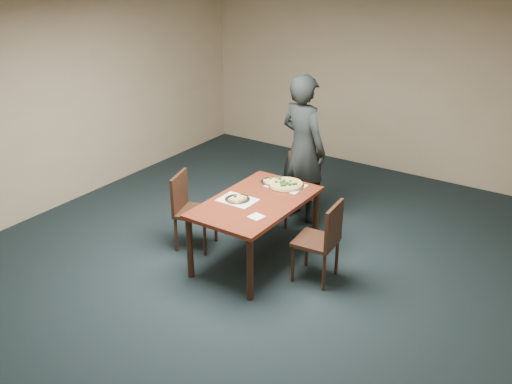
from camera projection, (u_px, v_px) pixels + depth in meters
The scene contains 13 objects.
ground at pixel (226, 276), 6.24m from camera, with size 8.00×8.00×0.00m, color black.
room_shell at pixel (222, 123), 5.53m from camera, with size 8.00×8.00×8.00m.
dining_table at pixel (256, 208), 6.30m from camera, with size 0.90×1.50×0.75m.
chair_far at pixel (303, 184), 7.26m from camera, with size 0.55×0.55×0.91m.
chair_left at pixel (189, 206), 6.66m from camera, with size 0.53×0.53×0.91m.
chair_right at pixel (323, 237), 5.97m from camera, with size 0.45×0.45×0.91m.
diner at pixel (303, 149), 7.20m from camera, with size 0.69×0.46×1.90m, color black.
placemat_main at pixel (286, 186), 6.63m from camera, with size 0.42×0.32×0.00m, color white.
placemat_near at pixel (237, 200), 6.27m from camera, with size 0.40×0.30×0.00m, color white.
pizza_pan at pixel (286, 184), 6.61m from camera, with size 0.42×0.42×0.07m.
slice_plate_near at pixel (237, 199), 6.26m from camera, with size 0.28×0.28×0.06m.
slice_plate_far at pixel (272, 181), 6.72m from camera, with size 0.28×0.28×0.06m.
napkin at pixel (256, 217), 5.88m from camera, with size 0.14×0.14×0.01m, color white.
Camera 1 is at (3.24, -4.24, 3.38)m, focal length 40.00 mm.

